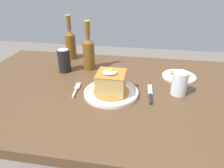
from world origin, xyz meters
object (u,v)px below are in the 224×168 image
(soda_can, at_px, (64,61))
(drinking_glass, at_px, (179,85))
(knife, at_px, (151,96))
(side_plate_fries, at_px, (179,76))
(fork, at_px, (76,91))
(main_plate, at_px, (111,92))
(beer_bottle_amber_far, at_px, (89,52))
(beer_bottle_amber, at_px, (71,43))

(soda_can, height_order, drinking_glass, soda_can)
(knife, height_order, side_plate_fries, side_plate_fries)
(fork, height_order, knife, same)
(main_plate, relative_size, fork, 1.70)
(knife, bearing_deg, fork, -178.26)
(beer_bottle_amber_far, bearing_deg, beer_bottle_amber, 137.85)
(side_plate_fries, bearing_deg, knife, -122.70)
(beer_bottle_amber_far, distance_m, drinking_glass, 0.51)
(knife, distance_m, beer_bottle_amber, 0.64)
(knife, xyz_separation_m, beer_bottle_amber_far, (-0.34, 0.25, 0.09))
(beer_bottle_amber, bearing_deg, drinking_glass, -29.13)
(fork, height_order, beer_bottle_amber, beer_bottle_amber)
(beer_bottle_amber_far, height_order, drinking_glass, beer_bottle_amber_far)
(knife, distance_m, side_plate_fries, 0.27)
(main_plate, distance_m, soda_can, 0.36)
(beer_bottle_amber_far, bearing_deg, soda_can, -155.70)
(fork, bearing_deg, side_plate_fries, 26.12)
(soda_can, bearing_deg, side_plate_fries, 2.49)
(main_plate, relative_size, soda_can, 1.95)
(beer_bottle_amber, bearing_deg, knife, -38.44)
(main_plate, bearing_deg, beer_bottle_amber, 129.24)
(fork, relative_size, drinking_glass, 1.35)
(drinking_glass, relative_size, side_plate_fries, 0.62)
(beer_bottle_amber_far, xyz_separation_m, drinking_glass, (0.46, -0.20, -0.05))
(soda_can, xyz_separation_m, side_plate_fries, (0.61, 0.03, -0.06))
(main_plate, relative_size, beer_bottle_amber_far, 0.91)
(beer_bottle_amber, bearing_deg, main_plate, -50.76)
(knife, bearing_deg, beer_bottle_amber_far, 143.38)
(main_plate, bearing_deg, drinking_glass, 10.39)
(knife, distance_m, soda_can, 0.51)
(knife, height_order, soda_can, soda_can)
(fork, bearing_deg, soda_can, 121.91)
(soda_can, height_order, beer_bottle_amber, beer_bottle_amber)
(main_plate, distance_m, beer_bottle_amber, 0.52)
(side_plate_fries, bearing_deg, main_plate, -144.29)
(fork, distance_m, beer_bottle_amber, 0.45)
(soda_can, relative_size, drinking_glass, 1.18)
(drinking_glass, bearing_deg, side_plate_fries, 81.98)
(main_plate, bearing_deg, knife, 0.95)
(main_plate, height_order, drinking_glass, drinking_glass)
(fork, xyz_separation_m, beer_bottle_amber_far, (-0.01, 0.26, 0.09))
(side_plate_fries, bearing_deg, soda_can, -177.51)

